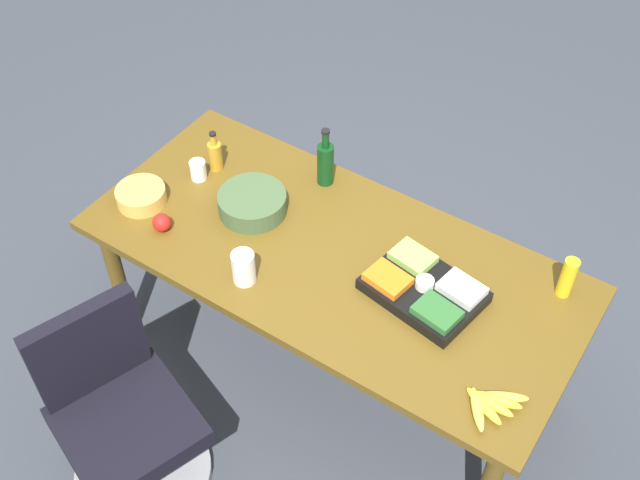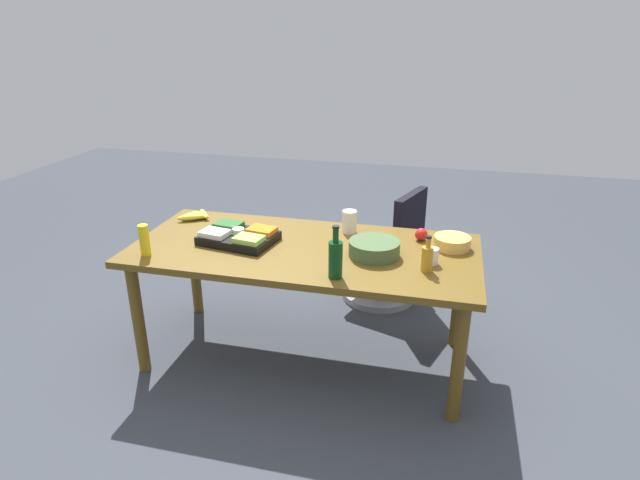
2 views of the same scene
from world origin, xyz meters
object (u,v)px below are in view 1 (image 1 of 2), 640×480
veggie_tray (424,289)px  banana_bunch (491,403)px  conference_table (333,267)px  mustard_bottle (567,277)px  mayo_jar (244,267)px  chip_bowl (141,196)px  paper_cup (198,170)px  office_chair (125,426)px  salad_bowl (252,203)px  wine_bottle (325,162)px  dressing_bottle (215,155)px  apple_red (162,223)px

veggie_tray → banana_bunch: 0.52m
conference_table → mustard_bottle: (0.83, 0.31, 0.17)m
mayo_jar → banana_bunch: bearing=0.5°
chip_bowl → mayo_jar: bearing=-9.4°
paper_cup → banana_bunch: 1.58m
veggie_tray → conference_table: bearing=-178.1°
banana_bunch → chip_bowl: chip_bowl is taller
veggie_tray → paper_cup: paper_cup is taller
office_chair → mustard_bottle: 1.79m
salad_bowl → veggie_tray: salad_bowl is taller
conference_table → wine_bottle: wine_bottle is taller
chip_bowl → mustard_bottle: bearing=17.1°
paper_cup → banana_bunch: bearing=-12.5°
mustard_bottle → chip_bowl: bearing=-162.9°
conference_table → office_chair: office_chair is taller
paper_cup → dressing_bottle: (0.02, 0.09, 0.03)m
conference_table → banana_bunch: banana_bunch is taller
paper_cup → dressing_bottle: size_ratio=0.46×
banana_bunch → wine_bottle: (-1.08, 0.63, 0.08)m
conference_table → mayo_jar: size_ratio=14.31×
salad_bowl → dressing_bottle: dressing_bottle is taller
conference_table → veggie_tray: veggie_tray is taller
office_chair → paper_cup: (-0.35, 0.94, 0.46)m
veggie_tray → banana_bunch: bearing=-36.0°
mustard_bottle → mayo_jar: mustard_bottle is taller
conference_table → chip_bowl: 0.86m
mayo_jar → mustard_bottle: bearing=30.5°
banana_bunch → conference_table: bearing=160.4°
chip_bowl → dressing_bottle: 0.37m
office_chair → mayo_jar: mayo_jar is taller
salad_bowl → chip_bowl: 0.47m
wine_bottle → dressing_bottle: bearing=-156.9°
veggie_tray → banana_bunch: (0.42, -0.30, -0.01)m
dressing_bottle → chip_bowl: bearing=-110.1°
banana_bunch → dressing_bottle: (-1.52, 0.44, 0.05)m
apple_red → paper_cup: paper_cup is taller
banana_bunch → dressing_bottle: 1.59m
salad_bowl → apple_red: 0.38m
mayo_jar → wine_bottle: 0.64m
banana_bunch → mayo_jar: size_ratio=1.63×
office_chair → chip_bowl: size_ratio=4.13×
salad_bowl → wine_bottle: 0.36m
banana_bunch → dressing_bottle: size_ratio=1.16×
conference_table → paper_cup: bearing=175.9°
dressing_bottle → mayo_jar: (0.50, -0.45, -0.00)m
apple_red → dressing_bottle: dressing_bottle is taller
apple_red → mayo_jar: mayo_jar is taller
paper_cup → chip_bowl: 0.27m
dressing_bottle → wine_bottle: size_ratio=0.70×
salad_bowl → mustard_bottle: bearing=13.3°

